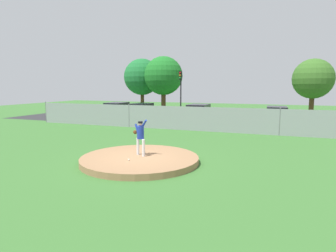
{
  "coord_description": "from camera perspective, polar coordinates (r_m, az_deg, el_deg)",
  "views": [
    {
      "loc": [
        5.82,
        -11.65,
        3.48
      ],
      "look_at": [
        0.17,
        3.18,
        1.28
      ],
      "focal_mm": 31.07,
      "sensor_mm": 36.0,
      "label": 1
    }
  ],
  "objects": [
    {
      "name": "traffic_light_near",
      "position": [
        31.88,
        2.49,
        7.82
      ],
      "size": [
        0.28,
        0.46,
        5.04
      ],
      "color": "black",
      "rests_on": "ground_plane"
    },
    {
      "name": "tree_leaning_west",
      "position": [
        37.18,
        -0.9,
        9.79
      ],
      "size": [
        4.85,
        4.85,
        7.15
      ],
      "color": "#4C331E",
      "rests_on": "ground_plane"
    },
    {
      "name": "traffic_cone_orange",
      "position": [
        25.95,
        12.2,
        0.6
      ],
      "size": [
        0.4,
        0.4,
        0.55
      ],
      "color": "orange",
      "rests_on": "asphalt_strip"
    },
    {
      "name": "tree_broad_right",
      "position": [
        35.65,
        26.58,
        8.25
      ],
      "size": [
        4.33,
        4.33,
        6.4
      ],
      "color": "#4C331E",
      "rests_on": "ground_plane"
    },
    {
      "name": "asphalt_strip",
      "position": [
        27.01,
        8.23,
        0.43
      ],
      "size": [
        44.0,
        7.0,
        0.01
      ],
      "primitive_type": "cube",
      "color": "#2B2B2D",
      "rests_on": "ground_plane"
    },
    {
      "name": "tree_tall_centre",
      "position": [
        39.91,
        -5.11,
        9.55
      ],
      "size": [
        4.87,
        4.87,
        7.09
      ],
      "color": "#4C331E",
      "rests_on": "ground_plane"
    },
    {
      "name": "parked_car_champagne",
      "position": [
        26.62,
        20.49,
        1.66
      ],
      "size": [
        1.96,
        4.38,
        1.72
      ],
      "color": "tan",
      "rests_on": "ground_plane"
    },
    {
      "name": "ground_plane",
      "position": [
        18.91,
        2.56,
        -2.71
      ],
      "size": [
        80.0,
        80.0,
        0.0
      ],
      "primitive_type": "plane",
      "color": "#386B2D"
    },
    {
      "name": "baseball",
      "position": [
        12.75,
        -7.7,
        -6.58
      ],
      "size": [
        0.07,
        0.07,
        0.07
      ],
      "primitive_type": "sphere",
      "color": "white",
      "rests_on": "pitchers_mound"
    },
    {
      "name": "parked_car_burgundy",
      "position": [
        26.91,
        6.0,
        2.26
      ],
      "size": [
        1.91,
        4.56,
        1.79
      ],
      "color": "maroon",
      "rests_on": "ground_plane"
    },
    {
      "name": "chainlink_fence",
      "position": [
        22.56,
        5.77,
        1.4
      ],
      "size": [
        29.83,
        0.07,
        1.98
      ],
      "color": "gray",
      "rests_on": "ground_plane"
    },
    {
      "name": "pitchers_mound",
      "position": [
        13.44,
        -5.55,
        -6.54
      ],
      "size": [
        5.38,
        5.38,
        0.27
      ],
      "primitive_type": "cylinder",
      "color": "#99704C",
      "rests_on": "ground_plane"
    },
    {
      "name": "pitcher_youth",
      "position": [
        13.41,
        -5.45,
        -1.68
      ],
      "size": [
        0.78,
        0.34,
        1.7
      ],
      "color": "silver",
      "rests_on": "pitchers_mound"
    },
    {
      "name": "parked_car_white",
      "position": [
        29.26,
        -5.15,
        2.66
      ],
      "size": [
        1.98,
        4.1,
        1.74
      ],
      "color": "silver",
      "rests_on": "ground_plane"
    },
    {
      "name": "parked_car_teal",
      "position": [
        30.36,
        -9.98,
        2.81
      ],
      "size": [
        2.01,
        4.57,
        1.78
      ],
      "color": "#146066",
      "rests_on": "ground_plane"
    }
  ]
}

